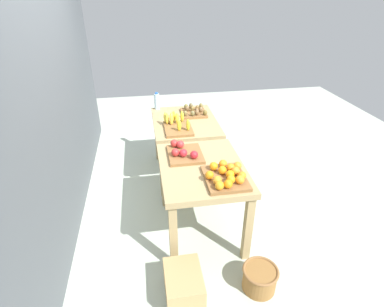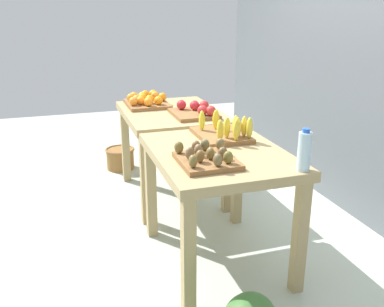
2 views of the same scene
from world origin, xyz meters
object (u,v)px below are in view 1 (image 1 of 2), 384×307
at_px(watermelon_pile, 193,135).
at_px(water_bottle, 157,101).
at_px(cardboard_produce_box, 184,286).
at_px(banana_crate, 177,125).
at_px(wicker_basket, 260,278).
at_px(display_table_right, 185,129).
at_px(kiwi_bin, 194,112).
at_px(orange_bin, 226,176).
at_px(display_table_left, 202,176).
at_px(apple_bin, 184,153).

bearing_deg(watermelon_pile, water_bottle, 126.34).
xyz_separation_m(water_bottle, cardboard_produce_box, (-2.37, -0.02, -0.76)).
xyz_separation_m(banana_crate, wicker_basket, (-1.70, -0.48, -0.71)).
xyz_separation_m(display_table_right, banana_crate, (-0.23, 0.13, 0.16)).
distance_m(kiwi_bin, watermelon_pile, 0.98).
bearing_deg(wicker_basket, cardboard_produce_box, 88.46).
height_order(orange_bin, water_bottle, water_bottle).
bearing_deg(display_table_left, wicker_basket, -156.58).
bearing_deg(kiwi_bin, orange_bin, -179.49).
bearing_deg(orange_bin, apple_bin, 31.85).
xyz_separation_m(display_table_right, apple_bin, (-0.89, 0.14, 0.15)).
xyz_separation_m(water_bottle, watermelon_pile, (0.42, -0.57, -0.76)).
bearing_deg(display_table_left, banana_crate, 8.30).
xyz_separation_m(display_table_left, watermelon_pile, (2.00, -0.25, -0.53)).
xyz_separation_m(display_table_right, orange_bin, (-1.39, -0.16, 0.16)).
bearing_deg(orange_bin, display_table_left, 31.18).
bearing_deg(kiwi_bin, watermelon_pile, -8.64).
bearing_deg(banana_crate, watermelon_pile, -19.02).
bearing_deg(banana_crate, wicker_basket, -164.22).
relative_size(kiwi_bin, watermelon_pile, 0.55).
xyz_separation_m(orange_bin, watermelon_pile, (2.27, -0.09, -0.70)).
bearing_deg(display_table_left, kiwi_bin, -6.48).
bearing_deg(cardboard_produce_box, display_table_left, -20.78).
relative_size(banana_crate, cardboard_produce_box, 1.11).
distance_m(orange_bin, watermelon_pile, 2.38).
bearing_deg(display_table_left, apple_bin, 32.63).
distance_m(display_table_right, water_bottle, 0.61).
bearing_deg(kiwi_bin, wicker_basket, -174.58).
height_order(banana_crate, water_bottle, water_bottle).
bearing_deg(kiwi_bin, apple_bin, 164.91).
distance_m(orange_bin, apple_bin, 0.58).
distance_m(banana_crate, wicker_basket, 1.90).
distance_m(wicker_basket, cardboard_produce_box, 0.65).
height_order(apple_bin, wicker_basket, apple_bin).
relative_size(apple_bin, kiwi_bin, 1.14).
bearing_deg(cardboard_produce_box, kiwi_bin, -12.05).
bearing_deg(cardboard_produce_box, apple_bin, -8.73).
xyz_separation_m(display_table_left, wicker_basket, (-0.81, -0.35, -0.55)).
bearing_deg(cardboard_produce_box, watermelon_pile, -11.22).
height_order(kiwi_bin, cardboard_produce_box, kiwi_bin).
distance_m(apple_bin, watermelon_pile, 1.95).
bearing_deg(cardboard_produce_box, wicker_basket, -91.54).
bearing_deg(wicker_basket, apple_bin, 25.56).
xyz_separation_m(orange_bin, apple_bin, (0.49, 0.31, -0.01)).
xyz_separation_m(display_table_right, water_bottle, (0.46, 0.32, 0.23)).
height_order(display_table_left, watermelon_pile, display_table_left).
bearing_deg(banana_crate, kiwi_bin, -33.45).
height_order(orange_bin, banana_crate, banana_crate).
relative_size(orange_bin, water_bottle, 1.84).
relative_size(apple_bin, watermelon_pile, 0.63).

